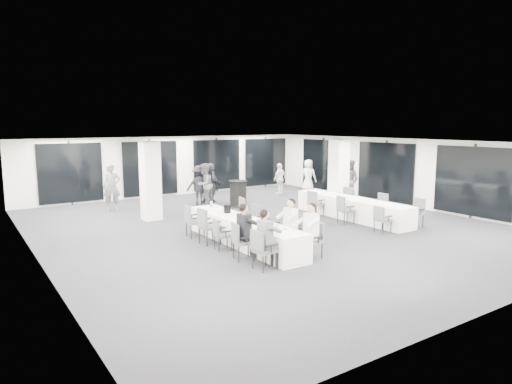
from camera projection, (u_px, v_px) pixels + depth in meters
room at (269, 180)px, 16.46m from camera, size 14.04×16.04×2.84m
column_left at (150, 181)px, 16.16m from camera, size 0.60×0.60×2.80m
column_right at (339, 174)px, 18.18m from camera, size 0.60×0.60×2.80m
banquet_table_main at (243, 232)px, 12.94m from camera, size 0.90×5.00×0.75m
banquet_table_side at (351, 208)px, 16.50m from camera, size 0.90×5.00×0.75m
cocktail_table at (238, 194)px, 18.78m from camera, size 0.78×0.78×1.08m
chair_main_left_near at (262, 247)px, 10.69m from camera, size 0.52×0.57×0.96m
chair_main_left_second at (240, 239)px, 11.47m from camera, size 0.57×0.60×0.95m
chair_main_left_mid at (220, 233)px, 12.34m from camera, size 0.50×0.54×0.86m
chair_main_left_fourth at (207, 224)px, 12.93m from camera, size 0.54×0.61×1.04m
chair_main_left_far at (192, 219)px, 13.73m from camera, size 0.54×0.59×0.98m
chair_main_right_near at (314, 238)px, 11.67m from camera, size 0.51×0.56×0.92m
chair_main_right_second at (293, 230)px, 12.37m from camera, size 0.59×0.62×0.97m
chair_main_right_mid at (272, 224)px, 13.17m from camera, size 0.50×0.55×0.95m
chair_main_right_fourth at (254, 218)px, 13.95m from camera, size 0.57×0.61×0.96m
chair_main_right_far at (238, 212)px, 14.74m from camera, size 0.63×0.66×1.04m
chair_side_left_near at (381, 218)px, 14.30m from camera, size 0.44×0.49×0.86m
chair_side_left_mid at (344, 208)px, 15.64m from camera, size 0.55×0.59×0.96m
chair_side_left_far at (315, 202)px, 16.90m from camera, size 0.53×0.57×0.95m
chair_side_right_near at (416, 211)px, 15.17m from camera, size 0.50×0.56×0.95m
chair_side_right_mid at (380, 204)px, 16.43m from camera, size 0.47×0.52×0.92m
chair_side_right_far at (346, 198)px, 17.84m from camera, size 0.57×0.60×0.94m
seated_guest_a at (267, 235)px, 10.74m from camera, size 0.50×0.38×1.44m
seated_guest_b at (246, 228)px, 11.51m from camera, size 0.50×0.38×1.44m
seated_guest_c at (309, 228)px, 11.53m from camera, size 0.50×0.38×1.44m
seated_guest_d at (289, 222)px, 12.22m from camera, size 0.50×0.38×1.44m
standing_guest_a at (212, 180)px, 19.83m from camera, size 0.90×0.88×1.92m
standing_guest_b at (204, 182)px, 19.01m from camera, size 1.14×1.00×2.01m
standing_guest_c at (199, 183)px, 19.28m from camera, size 1.36×1.13×1.88m
standing_guest_d at (280, 177)px, 22.10m from camera, size 1.12×0.82×1.71m
standing_guest_e at (308, 174)px, 22.81m from camera, size 0.86×1.04×1.85m
standing_guest_f at (208, 183)px, 19.71m from camera, size 1.69×1.30×1.73m
standing_guest_g at (112, 184)px, 17.94m from camera, size 0.88×0.77×2.10m
standing_guest_h at (349, 178)px, 19.94m from camera, size 0.98×1.18×2.11m
ice_bucket_near at (264, 222)px, 11.98m from camera, size 0.21×0.21×0.23m
ice_bucket_far at (227, 209)px, 13.71m from camera, size 0.22×0.22×0.25m
water_bottle_a at (277, 229)px, 11.13m from camera, size 0.07×0.07×0.22m
water_bottle_b at (242, 212)px, 13.33m from camera, size 0.07×0.07×0.22m
water_bottle_c at (211, 205)px, 14.34m from camera, size 0.08×0.08×0.25m
plate_a at (274, 229)px, 11.63m from camera, size 0.22×0.22×0.03m
plate_b at (285, 229)px, 11.58m from camera, size 0.20×0.20×0.03m
plate_c at (254, 222)px, 12.37m from camera, size 0.18×0.18×0.03m
wine_glass at (293, 225)px, 11.41m from camera, size 0.08×0.08×0.21m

